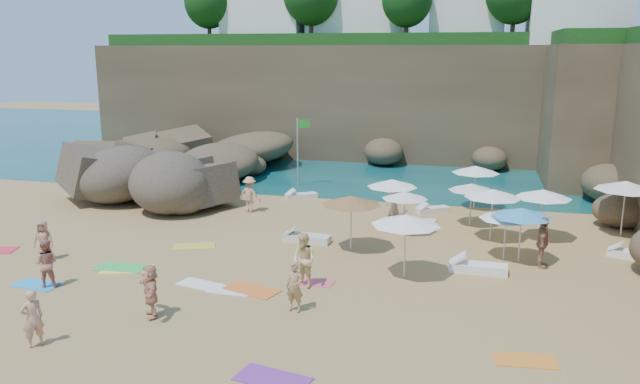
% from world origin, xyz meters
% --- Properties ---
extents(ground, '(120.00, 120.00, 0.00)m').
position_xyz_m(ground, '(0.00, 0.00, 0.00)').
color(ground, tan).
rests_on(ground, ground).
extents(seawater, '(120.00, 120.00, 0.00)m').
position_xyz_m(seawater, '(0.00, 30.00, 0.00)').
color(seawater, '#0C4751').
rests_on(seawater, ground).
extents(cliff_back, '(44.00, 8.00, 8.00)m').
position_xyz_m(cliff_back, '(2.00, 25.00, 4.00)').
color(cliff_back, brown).
rests_on(cliff_back, ground).
extents(cliff_corner, '(10.00, 12.00, 8.00)m').
position_xyz_m(cliff_corner, '(17.00, 20.00, 4.00)').
color(cliff_corner, brown).
rests_on(cliff_corner, ground).
extents(rock_promontory, '(12.00, 7.00, 2.00)m').
position_xyz_m(rock_promontory, '(-11.00, 16.00, 0.00)').
color(rock_promontory, brown).
rests_on(rock_promontory, ground).
extents(marina_masts, '(3.10, 0.10, 6.00)m').
position_xyz_m(marina_masts, '(-16.50, 30.00, 3.00)').
color(marina_masts, white).
rests_on(marina_masts, ground).
extents(rock_outcrop, '(7.73, 6.21, 2.84)m').
position_xyz_m(rock_outcrop, '(-8.05, 7.62, 0.00)').
color(rock_outcrop, brown).
rests_on(rock_outcrop, ground).
extents(flag_pole, '(0.75, 0.27, 3.93)m').
position_xyz_m(flag_pole, '(-1.67, 12.72, 2.51)').
color(flag_pole, silver).
rests_on(flag_pole, ground).
extents(parasol_0, '(1.96, 1.96, 1.86)m').
position_xyz_m(parasol_0, '(5.31, 4.53, 1.70)').
color(parasol_0, silver).
rests_on(parasol_0, ground).
extents(parasol_1, '(2.30, 2.30, 2.18)m').
position_xyz_m(parasol_1, '(8.89, 4.49, 2.00)').
color(parasol_1, silver).
rests_on(parasol_1, ground).
extents(parasol_2, '(2.24, 2.24, 2.12)m').
position_xyz_m(parasol_2, '(4.61, 5.70, 1.95)').
color(parasol_2, silver).
rests_on(parasol_2, ground).
extents(parasol_3, '(2.30, 2.30, 2.18)m').
position_xyz_m(parasol_3, '(8.16, 9.68, 2.00)').
color(parasol_3, silver).
rests_on(parasol_3, ground).
extents(parasol_4, '(2.27, 2.27, 2.15)m').
position_xyz_m(parasol_4, '(10.89, 5.03, 1.97)').
color(parasol_4, silver).
rests_on(parasol_4, ground).
extents(parasol_6, '(2.34, 2.34, 2.22)m').
position_xyz_m(parasol_6, '(3.56, 1.76, 2.03)').
color(parasol_6, silver).
rests_on(parasol_6, ground).
extents(parasol_7, '(2.04, 2.04, 1.93)m').
position_xyz_m(parasol_7, '(8.03, 6.56, 1.77)').
color(parasol_7, silver).
rests_on(parasol_7, ground).
extents(parasol_8, '(2.53, 2.53, 2.39)m').
position_xyz_m(parasol_8, '(14.26, 6.47, 2.20)').
color(parasol_8, silver).
rests_on(parasol_8, ground).
extents(parasol_9, '(1.99, 1.99, 1.89)m').
position_xyz_m(parasol_9, '(9.35, 2.15, 1.73)').
color(parasol_9, silver).
rests_on(parasol_9, ground).
extents(parasol_10, '(2.21, 2.21, 2.09)m').
position_xyz_m(parasol_10, '(9.88, 1.94, 1.92)').
color(parasol_10, silver).
rests_on(parasol_10, ground).
extents(parasol_11, '(2.39, 2.39, 2.26)m').
position_xyz_m(parasol_11, '(5.96, -0.71, 2.07)').
color(parasol_11, silver).
rests_on(parasol_11, ground).
extents(lounger_0, '(1.72, 1.41, 0.26)m').
position_xyz_m(lounger_0, '(-0.74, 9.73, 0.13)').
color(lounger_0, silver).
rests_on(lounger_0, ground).
extents(lounger_1, '(1.96, 0.85, 0.30)m').
position_xyz_m(lounger_1, '(5.62, 6.05, 0.15)').
color(lounger_1, white).
rests_on(lounger_1, ground).
extents(lounger_2, '(1.64, 1.35, 0.25)m').
position_xyz_m(lounger_2, '(6.24, 8.52, 0.13)').
color(lounger_2, silver).
rests_on(lounger_2, ground).
extents(lounger_3, '(1.98, 0.77, 0.30)m').
position_xyz_m(lounger_3, '(1.59, 2.44, 0.15)').
color(lounger_3, silver).
rests_on(lounger_3, ground).
extents(lounger_4, '(1.82, 1.15, 0.27)m').
position_xyz_m(lounger_4, '(14.09, 3.45, 0.13)').
color(lounger_4, white).
rests_on(lounger_4, ground).
extents(lounger_5, '(2.03, 0.70, 0.31)m').
position_xyz_m(lounger_5, '(8.43, 0.48, 0.16)').
color(lounger_5, white).
rests_on(lounger_5, ground).
extents(towel_2, '(2.03, 1.43, 0.03)m').
position_xyz_m(towel_2, '(1.23, -3.11, 0.02)').
color(towel_2, orange).
rests_on(towel_2, ground).
extents(towel_4, '(2.01, 1.44, 0.03)m').
position_xyz_m(towel_4, '(-3.79, -2.37, 0.02)').
color(towel_4, '#FCEE42').
rests_on(towel_4, ground).
extents(towel_5, '(1.48, 0.78, 0.03)m').
position_xyz_m(towel_5, '(0.58, -3.33, 0.01)').
color(towel_5, white).
rests_on(towel_5, ground).
extents(towel_6, '(1.92, 1.21, 0.03)m').
position_xyz_m(towel_6, '(3.71, -8.34, 0.02)').
color(towel_6, purple).
rests_on(towel_6, ground).
extents(towel_8, '(1.69, 0.96, 0.03)m').
position_xyz_m(towel_8, '(-5.93, -4.47, 0.01)').
color(towel_8, '#2A96E0').
rests_on(towel_8, ground).
extents(towel_9, '(1.50, 0.80, 0.03)m').
position_xyz_m(towel_9, '(2.99, -1.94, 0.01)').
color(towel_9, '#D85464').
rests_on(towel_9, ground).
extents(towel_10, '(1.61, 0.91, 0.03)m').
position_xyz_m(towel_10, '(9.65, -5.88, 0.01)').
color(towel_10, orange).
rests_on(towel_10, ground).
extents(towel_11, '(1.94, 1.06, 0.03)m').
position_xyz_m(towel_11, '(-4.07, -2.25, 0.02)').
color(towel_11, green).
rests_on(towel_11, ground).
extents(towel_12, '(1.85, 1.40, 0.03)m').
position_xyz_m(towel_12, '(-2.63, 0.71, 0.01)').
color(towel_12, gold).
rests_on(towel_12, ground).
extents(towel_13, '(1.63, 1.07, 0.03)m').
position_xyz_m(towel_13, '(-0.64, -3.08, 0.01)').
color(towel_13, white).
rests_on(towel_13, ground).
extents(person_stand_1, '(0.95, 0.83, 1.63)m').
position_xyz_m(person_stand_1, '(-5.46, -4.47, 0.82)').
color(person_stand_1, '#B06B58').
rests_on(person_stand_1, ground).
extents(person_stand_2, '(1.19, 0.66, 1.75)m').
position_xyz_m(person_stand_2, '(-2.38, 6.41, 0.87)').
color(person_stand_2, tan).
rests_on(person_stand_2, ground).
extents(person_stand_3, '(0.59, 1.15, 1.88)m').
position_xyz_m(person_stand_3, '(10.64, 1.58, 0.94)').
color(person_stand_3, '#A47152').
rests_on(person_stand_3, ground).
extents(person_stand_4, '(0.83, 0.79, 1.53)m').
position_xyz_m(person_stand_4, '(4.48, 7.27, 0.76)').
color(person_stand_4, tan).
rests_on(person_stand_4, ground).
extents(person_stand_5, '(1.41, 0.73, 1.46)m').
position_xyz_m(person_stand_5, '(-5.39, 7.08, 0.73)').
color(person_stand_5, '#A47752').
rests_on(person_stand_5, ground).
extents(person_stand_6, '(0.63, 0.70, 1.60)m').
position_xyz_m(person_stand_6, '(-2.99, -8.25, 0.80)').
color(person_stand_6, tan).
rests_on(person_stand_6, ground).
extents(person_lie_2, '(1.12, 1.63, 0.40)m').
position_xyz_m(person_lie_2, '(-7.33, -2.18, 0.20)').
color(person_lie_2, '#A96954').
rests_on(person_lie_2, ground).
extents(person_lie_3, '(2.15, 2.12, 0.42)m').
position_xyz_m(person_lie_3, '(-0.89, -5.81, 0.21)').
color(person_lie_3, tan).
rests_on(person_lie_3, ground).
extents(person_lie_4, '(0.76, 1.59, 0.36)m').
position_xyz_m(person_lie_4, '(3.10, -4.38, 0.18)').
color(person_lie_4, '#A37E51').
rests_on(person_lie_4, ground).
extents(person_lie_5, '(1.70, 2.00, 0.69)m').
position_xyz_m(person_lie_5, '(2.83, -2.41, 0.34)').
color(person_lie_5, '#F1CD89').
rests_on(person_lie_5, ground).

